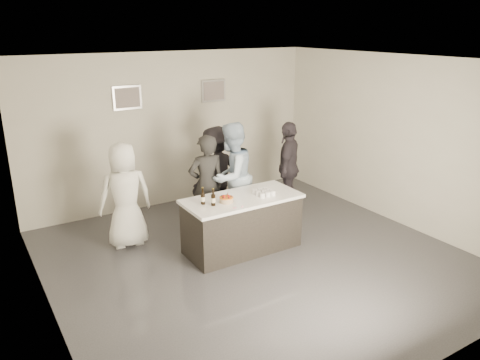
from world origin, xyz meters
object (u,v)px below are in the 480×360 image
(beer_bottle_a, at_px, (203,196))
(person_guest_back, at_px, (217,172))
(beer_bottle_b, at_px, (213,197))
(person_main_blue, at_px, (231,176))
(person_main_black, at_px, (207,185))
(bar_counter, at_px, (242,224))
(person_guest_left, at_px, (125,195))
(person_guest_right, at_px, (288,167))
(cake, at_px, (226,200))

(beer_bottle_a, xyz_separation_m, person_guest_back, (1.03, 1.43, -0.17))
(beer_bottle_b, bearing_deg, person_main_blue, 46.79)
(beer_bottle_b, height_order, person_main_blue, person_main_blue)
(person_main_black, relative_size, person_guest_back, 1.02)
(beer_bottle_b, height_order, person_guest_back, person_guest_back)
(bar_counter, relative_size, beer_bottle_b, 7.15)
(person_main_black, distance_m, person_guest_left, 1.36)
(person_main_black, height_order, person_guest_right, person_guest_right)
(beer_bottle_b, height_order, person_guest_left, person_guest_left)
(person_main_blue, bearing_deg, beer_bottle_b, 22.92)
(person_main_blue, distance_m, person_guest_left, 1.84)
(bar_counter, relative_size, beer_bottle_a, 7.15)
(person_guest_left, distance_m, person_guest_right, 3.17)
(beer_bottle_a, bearing_deg, beer_bottle_b, -49.52)
(person_main_black, bearing_deg, person_main_blue, -172.64)
(person_main_blue, relative_size, person_guest_right, 1.08)
(beer_bottle_b, height_order, person_guest_right, person_guest_right)
(beer_bottle_a, xyz_separation_m, person_main_blue, (0.98, 0.80, -0.08))
(person_main_black, height_order, person_main_blue, person_main_blue)
(person_main_black, height_order, person_guest_left, person_main_black)
(cake, xyz_separation_m, person_main_black, (0.15, 0.91, -0.06))
(bar_counter, distance_m, person_guest_back, 1.59)
(beer_bottle_a, distance_m, person_guest_left, 1.39)
(bar_counter, relative_size, person_guest_right, 1.06)
(bar_counter, xyz_separation_m, person_guest_left, (-1.50, 1.14, 0.42))
(bar_counter, relative_size, person_guest_back, 1.09)
(cake, height_order, person_main_black, person_main_black)
(beer_bottle_a, xyz_separation_m, person_main_black, (0.49, 0.80, -0.15))
(person_guest_right, relative_size, person_guest_back, 1.03)
(beer_bottle_b, bearing_deg, person_guest_back, 59.42)
(person_guest_left, bearing_deg, person_main_black, 173.84)
(beer_bottle_b, distance_m, person_guest_right, 2.46)
(person_main_black, xyz_separation_m, person_guest_right, (1.84, 0.13, 0.00))
(beer_bottle_a, xyz_separation_m, beer_bottle_b, (0.11, -0.13, 0.00))
(beer_bottle_a, height_order, person_guest_back, person_guest_back)
(bar_counter, relative_size, person_guest_left, 1.07)
(bar_counter, xyz_separation_m, beer_bottle_b, (-0.55, -0.07, 0.58))
(cake, distance_m, person_main_blue, 1.11)
(bar_counter, height_order, beer_bottle_a, beer_bottle_a)
(person_main_blue, bearing_deg, bar_counter, 45.75)
(bar_counter, xyz_separation_m, cake, (-0.32, -0.06, 0.49))
(bar_counter, relative_size, cake, 8.76)
(person_guest_right, distance_m, person_guest_back, 1.39)
(bar_counter, xyz_separation_m, person_main_black, (-0.17, 0.86, 0.43))
(person_guest_right, bearing_deg, beer_bottle_b, -16.29)
(beer_bottle_a, distance_m, beer_bottle_b, 0.17)
(cake, bearing_deg, person_main_black, 80.95)
(cake, xyz_separation_m, person_guest_right, (1.99, 1.04, -0.06))
(bar_counter, distance_m, beer_bottle_b, 0.80)
(bar_counter, height_order, person_main_black, person_main_black)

